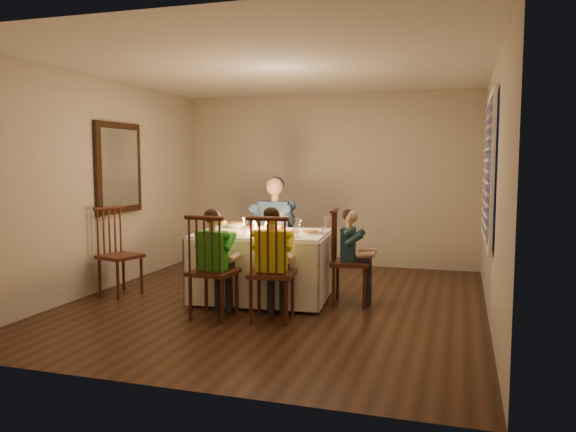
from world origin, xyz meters
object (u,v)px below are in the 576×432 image
(chair_extra, at_px, (121,295))
(child_green, at_px, (214,318))
(chair_near_right, at_px, (272,320))
(chair_adult, at_px, (275,284))
(adult, at_px, (275,284))
(child_yellow, at_px, (272,320))
(child_teal, at_px, (350,304))
(chair_near_left, at_px, (214,318))
(dining_table, at_px, (262,252))
(chair_end, at_px, (350,304))
(serving_bowl, at_px, (237,226))

(chair_extra, distance_m, child_green, 1.58)
(chair_near_right, bearing_deg, chair_adult, -78.82)
(chair_adult, xyz_separation_m, adult, (-0.00, 0.00, 0.00))
(chair_near_right, relative_size, child_yellow, 0.93)
(adult, height_order, child_green, adult)
(chair_extra, distance_m, child_teal, 2.73)
(chair_near_left, xyz_separation_m, chair_extra, (-1.48, 0.57, 0.00))
(chair_extra, bearing_deg, chair_near_left, -94.02)
(dining_table, height_order, chair_end, dining_table)
(chair_adult, height_order, chair_end, same)
(chair_end, distance_m, child_teal, 0.00)
(chair_near_right, bearing_deg, dining_table, -70.10)
(child_green, bearing_deg, adult, -90.65)
(chair_near_right, distance_m, chair_extra, 2.12)
(child_teal, bearing_deg, serving_bowl, 77.25)
(serving_bowl, bearing_deg, chair_near_right, -52.29)
(chair_near_left, height_order, child_green, child_green)
(chair_adult, xyz_separation_m, serving_bowl, (-0.30, -0.54, 0.81))
(chair_extra, bearing_deg, serving_bowl, -48.67)
(chair_adult, height_order, chair_extra, chair_adult)
(dining_table, relative_size, chair_near_left, 1.49)
(child_green, bearing_deg, dining_table, -101.69)
(child_teal, bearing_deg, child_yellow, 138.16)
(chair_near_left, bearing_deg, child_teal, -140.08)
(chair_adult, distance_m, chair_extra, 1.92)
(child_teal, bearing_deg, chair_extra, 92.84)
(child_yellow, bearing_deg, chair_adult, -78.82)
(chair_extra, xyz_separation_m, child_green, (1.48, -0.57, 0.00))
(chair_near_left, relative_size, serving_bowl, 4.54)
(adult, bearing_deg, dining_table, -81.03)
(serving_bowl, bearing_deg, dining_table, -33.16)
(dining_table, xyz_separation_m, serving_bowl, (-0.43, 0.28, 0.25))
(dining_table, xyz_separation_m, child_teal, (1.01, 0.08, -0.56))
(chair_near_left, xyz_separation_m, child_yellow, (0.59, 0.10, 0.00))
(chair_adult, height_order, chair_near_left, same)
(chair_adult, relative_size, chair_end, 1.00)
(chair_extra, bearing_deg, child_yellow, -85.70)
(child_green, distance_m, child_teal, 1.54)
(chair_end, bearing_deg, child_teal, -0.00)
(dining_table, xyz_separation_m, chair_extra, (-1.69, -0.29, -0.56))
(chair_near_left, bearing_deg, chair_adult, -90.65)
(chair_adult, height_order, chair_near_right, same)
(chair_adult, bearing_deg, chair_end, -32.89)
(chair_end, distance_m, child_yellow, 1.05)
(adult, relative_size, child_yellow, 1.21)
(dining_table, relative_size, adult, 1.15)
(adult, bearing_deg, chair_extra, -144.44)
(child_yellow, height_order, serving_bowl, serving_bowl)
(chair_near_left, bearing_deg, chair_extra, -18.86)
(chair_near_right, relative_size, chair_extra, 1.01)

